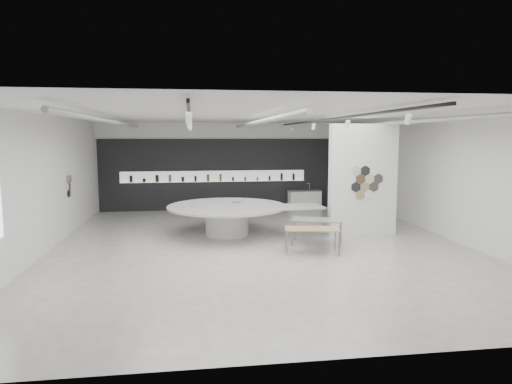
{
  "coord_description": "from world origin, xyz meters",
  "views": [
    {
      "loc": [
        -1.96,
        -13.02,
        3.2
      ],
      "look_at": [
        0.04,
        1.2,
        1.45
      ],
      "focal_mm": 32.0,
      "sensor_mm": 36.0,
      "label": 1
    }
  ],
  "objects": [
    {
      "name": "back_wall_display",
      "position": [
        -0.08,
        6.93,
        1.54
      ],
      "size": [
        11.8,
        0.27,
        3.1
      ],
      "color": "black",
      "rests_on": "ground"
    },
    {
      "name": "sample_table_stone",
      "position": [
        1.7,
        -0.05,
        0.69
      ],
      "size": [
        1.64,
        1.21,
        0.76
      ],
      "rotation": [
        0.0,
        0.0,
        -0.36
      ],
      "color": "gray",
      "rests_on": "ground"
    },
    {
      "name": "kitchen_counter",
      "position": [
        2.98,
        6.54,
        0.41
      ],
      "size": [
        1.48,
        0.67,
        1.14
      ],
      "rotation": [
        0.0,
        0.0,
        0.08
      ],
      "color": "white",
      "rests_on": "ground"
    },
    {
      "name": "display_island",
      "position": [
        -0.77,
        1.56,
        0.64
      ],
      "size": [
        5.17,
        4.16,
        0.99
      ],
      "rotation": [
        0.0,
        0.0,
        0.08
      ],
      "color": "white",
      "rests_on": "ground"
    },
    {
      "name": "room",
      "position": [
        -0.09,
        -0.0,
        2.07
      ],
      "size": [
        12.02,
        14.02,
        3.82
      ],
      "color": "beige",
      "rests_on": "ground"
    },
    {
      "name": "sample_table_wood",
      "position": [
        1.28,
        -1.03,
        0.64
      ],
      "size": [
        1.57,
        0.96,
        0.69
      ],
      "rotation": [
        0.0,
        0.0,
        -0.16
      ],
      "color": "#A58B55",
      "rests_on": "ground"
    },
    {
      "name": "partition_column",
      "position": [
        3.5,
        1.0,
        1.8
      ],
      "size": [
        2.2,
        0.38,
        3.6
      ],
      "color": "white",
      "rests_on": "ground"
    }
  ]
}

